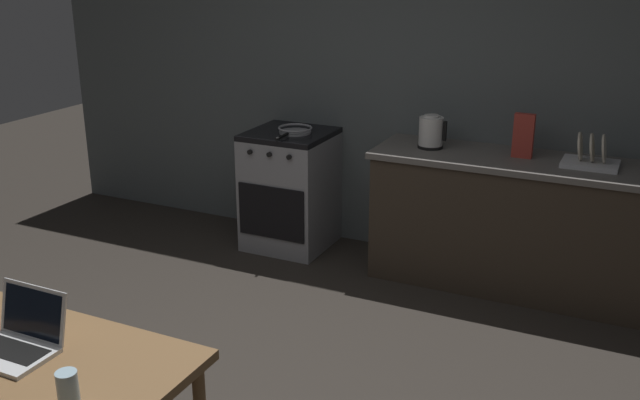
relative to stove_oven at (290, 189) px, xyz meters
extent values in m
cube|color=#555C5D|center=(0.90, 0.35, 0.85)|extent=(6.40, 0.10, 2.60)
cube|color=#382D23|center=(1.82, 0.00, -0.02)|extent=(2.10, 0.60, 0.87)
cube|color=#66605B|center=(1.82, 0.00, 0.43)|extent=(2.16, 0.64, 0.04)
cube|color=gray|center=(0.00, 0.00, -0.02)|extent=(0.60, 0.60, 0.87)
cube|color=black|center=(0.00, 0.00, 0.43)|extent=(0.60, 0.60, 0.04)
cube|color=black|center=(0.00, -0.30, -0.09)|extent=(0.54, 0.01, 0.40)
cylinder|color=black|center=(-0.16, -0.31, 0.35)|extent=(0.04, 0.02, 0.04)
cylinder|color=black|center=(0.00, -0.31, 0.35)|extent=(0.04, 0.02, 0.04)
cylinder|color=black|center=(0.16, -0.31, 0.35)|extent=(0.04, 0.02, 0.04)
cube|color=brown|center=(0.48, -3.08, 0.28)|extent=(1.21, 0.88, 0.04)
cylinder|color=brown|center=(-0.06, -2.70, -0.10)|extent=(0.05, 0.05, 0.71)
cube|color=silver|center=(0.41, -3.02, 0.31)|extent=(0.32, 0.22, 0.02)
cube|color=black|center=(0.41, -3.01, 0.32)|extent=(0.28, 0.12, 0.00)
cube|color=silver|center=(0.41, -2.88, 0.42)|extent=(0.32, 0.06, 0.21)
cube|color=black|center=(0.41, -2.89, 0.42)|extent=(0.29, 0.05, 0.18)
cylinder|color=black|center=(1.09, 0.00, 0.46)|extent=(0.17, 0.17, 0.02)
cylinder|color=silver|center=(1.09, 0.00, 0.57)|extent=(0.16, 0.16, 0.19)
cylinder|color=silver|center=(1.09, 0.00, 0.67)|extent=(0.10, 0.10, 0.02)
cube|color=black|center=(1.19, 0.00, 0.58)|extent=(0.02, 0.02, 0.13)
cylinder|color=gray|center=(0.06, -0.02, 0.46)|extent=(0.24, 0.24, 0.01)
torus|color=gray|center=(0.06, -0.02, 0.49)|extent=(0.26, 0.26, 0.02)
cylinder|color=black|center=(0.06, -0.23, 0.47)|extent=(0.02, 0.18, 0.02)
cylinder|color=#99B7C6|center=(0.86, -3.18, 0.37)|extent=(0.07, 0.07, 0.15)
cube|color=#B2382D|center=(1.70, 0.02, 0.60)|extent=(0.13, 0.05, 0.29)
cube|color=silver|center=(2.13, 0.00, 0.47)|extent=(0.34, 0.26, 0.03)
cylinder|color=beige|center=(2.06, 0.00, 0.57)|extent=(0.04, 0.18, 0.18)
cylinder|color=beige|center=(2.13, 0.00, 0.57)|extent=(0.04, 0.18, 0.18)
cylinder|color=beige|center=(2.20, 0.00, 0.57)|extent=(0.04, 0.18, 0.18)
camera|label=1|loc=(2.47, -4.65, 1.73)|focal=40.63mm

